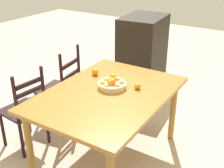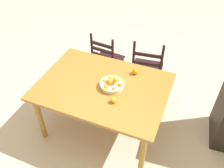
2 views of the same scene
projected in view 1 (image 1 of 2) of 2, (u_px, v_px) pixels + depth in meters
ground_plane at (108, 155)px, 3.15m from camera, size 12.00×12.00×0.00m
dining_table at (108, 100)px, 2.86m from camera, size 1.51×1.09×0.76m
chair_near_window at (25, 111)px, 3.11m from camera, size 0.44×0.44×0.94m
chair_by_cabinet at (62, 89)px, 3.62m from camera, size 0.49×0.49×0.98m
cabinet at (142, 53)px, 4.48m from camera, size 0.83×0.63×1.13m
fruit_bowl at (112, 84)px, 2.90m from camera, size 0.29×0.29×0.13m
orange_loose_0 at (95, 72)px, 3.19m from camera, size 0.07×0.07×0.07m
orange_loose_1 at (138, 86)px, 2.88m from camera, size 0.06×0.06×0.06m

